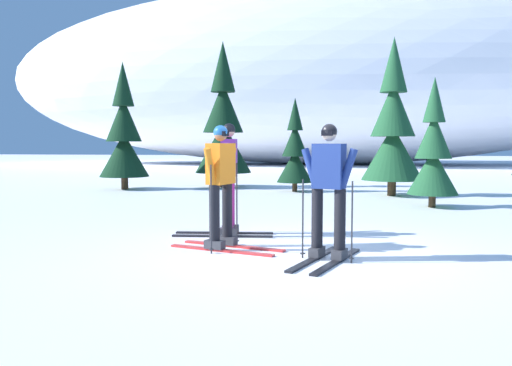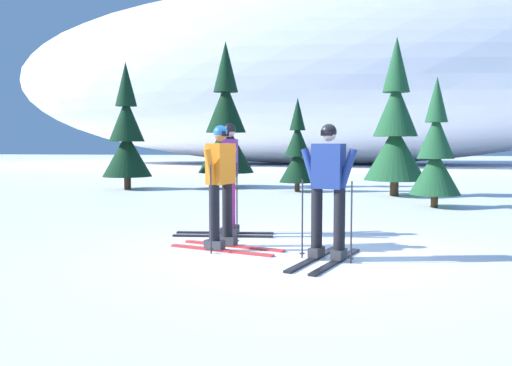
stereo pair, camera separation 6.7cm
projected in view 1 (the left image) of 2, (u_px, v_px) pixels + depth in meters
The scene contains 10 objects.
ground_plane at pixel (310, 254), 7.41m from camera, with size 120.00×120.00×0.00m, color white.
skier_orange_jacket at pixel (221, 183), 7.74m from camera, with size 1.72×0.97×1.79m.
skier_navy_jacket at pixel (328, 189), 7.00m from camera, with size 0.95×1.73×1.79m.
skier_purple_jacket at pixel (229, 177), 8.86m from camera, with size 1.68×0.78×1.86m.
pine_tree_far_left at pixel (124, 136), 17.74m from camera, with size 1.63×1.63×4.21m.
pine_tree_left at pixel (223, 127), 18.63m from camera, with size 1.95×1.95×5.05m.
pine_tree_center_left at pixel (295, 152), 16.92m from camera, with size 1.14×1.14×2.96m.
pine_tree_center at pixel (393, 130), 15.53m from camera, with size 1.77×1.77×4.58m.
pine_tree_center_right at pixel (433, 153), 12.75m from camera, with size 1.20×1.20×3.10m.
snow_ridge_background at pixel (322, 76), 38.48m from camera, with size 46.63×16.14×12.62m, color white.
Camera 1 is at (0.31, -7.34, 1.54)m, focal length 37.63 mm.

